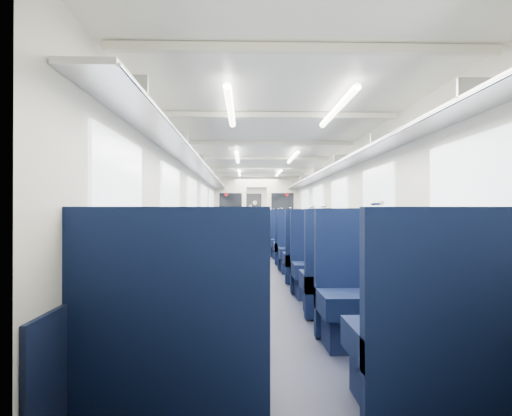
# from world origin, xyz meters

# --- Properties ---
(floor) EXTENTS (2.80, 18.00, 0.01)m
(floor) POSITION_xyz_m (0.00, 0.00, 0.00)
(floor) COLOR black
(floor) RESTS_ON ground
(ceiling) EXTENTS (2.80, 18.00, 0.01)m
(ceiling) POSITION_xyz_m (0.00, 0.00, 2.35)
(ceiling) COLOR white
(ceiling) RESTS_ON wall_left
(wall_left) EXTENTS (0.02, 18.00, 2.35)m
(wall_left) POSITION_xyz_m (-1.40, 0.00, 1.18)
(wall_left) COLOR beige
(wall_left) RESTS_ON floor
(dado_left) EXTENTS (0.03, 17.90, 0.70)m
(dado_left) POSITION_xyz_m (-1.39, 0.00, 0.35)
(dado_left) COLOR black
(dado_left) RESTS_ON floor
(wall_right) EXTENTS (0.02, 18.00, 2.35)m
(wall_right) POSITION_xyz_m (1.40, 0.00, 1.18)
(wall_right) COLOR beige
(wall_right) RESTS_ON floor
(dado_right) EXTENTS (0.03, 17.90, 0.70)m
(dado_right) POSITION_xyz_m (1.39, 0.00, 0.35)
(dado_right) COLOR black
(dado_right) RESTS_ON floor
(wall_far) EXTENTS (2.80, 0.02, 2.35)m
(wall_far) POSITION_xyz_m (0.00, 9.00, 1.18)
(wall_far) COLOR beige
(wall_far) RESTS_ON floor
(luggage_rack_left) EXTENTS (0.36, 17.40, 0.18)m
(luggage_rack_left) POSITION_xyz_m (-1.21, 0.00, 1.97)
(luggage_rack_left) COLOR #B2B5BA
(luggage_rack_left) RESTS_ON wall_left
(luggage_rack_right) EXTENTS (0.36, 17.40, 0.18)m
(luggage_rack_right) POSITION_xyz_m (1.21, 0.00, 1.97)
(luggage_rack_right) COLOR #B2B5BA
(luggage_rack_right) RESTS_ON wall_right
(windows) EXTENTS (2.78, 15.60, 0.75)m
(windows) POSITION_xyz_m (0.00, -0.46, 1.42)
(windows) COLOR white
(windows) RESTS_ON wall_left
(ceiling_fittings) EXTENTS (2.70, 16.06, 0.11)m
(ceiling_fittings) POSITION_xyz_m (0.00, -0.26, 2.29)
(ceiling_fittings) COLOR silver
(ceiling_fittings) RESTS_ON ceiling
(end_door) EXTENTS (0.75, 0.06, 2.00)m
(end_door) POSITION_xyz_m (0.00, 8.94, 1.00)
(end_door) COLOR black
(end_door) RESTS_ON floor
(bulkhead) EXTENTS (2.80, 0.10, 2.35)m
(bulkhead) POSITION_xyz_m (-0.00, 3.46, 1.23)
(bulkhead) COLOR silver
(bulkhead) RESTS_ON floor
(seat_0) EXTENTS (1.14, 0.63, 1.27)m
(seat_0) POSITION_xyz_m (-0.83, -8.30, 0.39)
(seat_0) COLOR #0B1637
(seat_0) RESTS_ON floor
(seat_1) EXTENTS (1.14, 0.63, 1.27)m
(seat_1) POSITION_xyz_m (0.83, -8.32, 0.39)
(seat_1) COLOR #0B1637
(seat_1) RESTS_ON floor
(seat_2) EXTENTS (1.14, 0.63, 1.27)m
(seat_2) POSITION_xyz_m (-0.83, -7.10, 0.39)
(seat_2) COLOR #0B1637
(seat_2) RESTS_ON floor
(seat_3) EXTENTS (1.14, 0.63, 1.27)m
(seat_3) POSITION_xyz_m (0.83, -7.02, 0.39)
(seat_3) COLOR #0B1637
(seat_3) RESTS_ON floor
(seat_4) EXTENTS (1.14, 0.63, 1.27)m
(seat_4) POSITION_xyz_m (-0.83, -6.09, 0.39)
(seat_4) COLOR #0B1637
(seat_4) RESTS_ON floor
(seat_5) EXTENTS (1.14, 0.63, 1.27)m
(seat_5) POSITION_xyz_m (0.83, -6.03, 0.39)
(seat_5) COLOR #0B1637
(seat_5) RESTS_ON floor
(seat_6) EXTENTS (1.14, 0.63, 1.27)m
(seat_6) POSITION_xyz_m (-0.83, -4.88, 0.39)
(seat_6) COLOR #0B1637
(seat_6) RESTS_ON floor
(seat_7) EXTENTS (1.14, 0.63, 1.27)m
(seat_7) POSITION_xyz_m (0.83, -4.90, 0.39)
(seat_7) COLOR #0B1637
(seat_7) RESTS_ON floor
(seat_8) EXTENTS (1.14, 0.63, 1.27)m
(seat_8) POSITION_xyz_m (-0.83, -3.80, 0.39)
(seat_8) COLOR #0B1637
(seat_8) RESTS_ON floor
(seat_9) EXTENTS (1.14, 0.63, 1.27)m
(seat_9) POSITION_xyz_m (0.83, -3.79, 0.39)
(seat_9) COLOR #0B1637
(seat_9) RESTS_ON floor
(seat_10) EXTENTS (1.14, 0.63, 1.27)m
(seat_10) POSITION_xyz_m (-0.83, -2.55, 0.39)
(seat_10) COLOR #0B1637
(seat_10) RESTS_ON floor
(seat_11) EXTENTS (1.14, 0.63, 1.27)m
(seat_11) POSITION_xyz_m (0.83, -2.56, 0.39)
(seat_11) COLOR #0B1637
(seat_11) RESTS_ON floor
(seat_12) EXTENTS (1.14, 0.63, 1.27)m
(seat_12) POSITION_xyz_m (-0.83, -1.49, 0.39)
(seat_12) COLOR #0B1637
(seat_12) RESTS_ON floor
(seat_13) EXTENTS (1.14, 0.63, 1.27)m
(seat_13) POSITION_xyz_m (0.83, -1.36, 0.39)
(seat_13) COLOR #0B1637
(seat_13) RESTS_ON floor
(seat_14) EXTENTS (1.14, 0.63, 1.27)m
(seat_14) POSITION_xyz_m (-0.83, -0.22, 0.39)
(seat_14) COLOR #0B1637
(seat_14) RESTS_ON floor
(seat_15) EXTENTS (1.14, 0.63, 1.27)m
(seat_15) POSITION_xyz_m (0.83, -0.12, 0.39)
(seat_15) COLOR #0B1637
(seat_15) RESTS_ON floor
(seat_16) EXTENTS (1.14, 0.63, 1.27)m
(seat_16) POSITION_xyz_m (-0.83, 0.89, 0.39)
(seat_16) COLOR #0B1637
(seat_16) RESTS_ON floor
(seat_17) EXTENTS (1.14, 0.63, 1.27)m
(seat_17) POSITION_xyz_m (0.83, 0.99, 0.39)
(seat_17) COLOR #0B1637
(seat_17) RESTS_ON floor
(seat_18) EXTENTS (1.14, 0.63, 1.27)m
(seat_18) POSITION_xyz_m (-0.83, 2.13, 0.39)
(seat_18) COLOR #0B1637
(seat_18) RESTS_ON floor
(seat_19) EXTENTS (1.14, 0.63, 1.27)m
(seat_19) POSITION_xyz_m (0.83, 2.09, 0.39)
(seat_19) COLOR #0B1637
(seat_19) RESTS_ON floor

